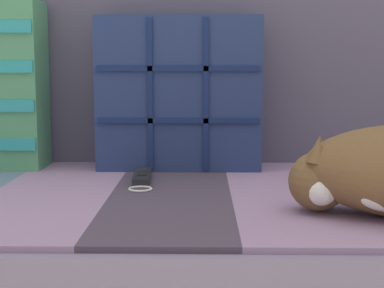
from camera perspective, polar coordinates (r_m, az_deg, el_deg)
The scene contains 4 objects.
couch at distance 1.27m, azimuth -1.87°, elevation -12.14°, with size 1.76×0.88×0.36m.
sofa_backrest at distance 1.57m, azimuth -1.27°, elevation 7.90°, with size 1.72×0.14×0.51m.
throw_pillow_quilted at distance 1.43m, azimuth -1.25°, elevation 4.94°, with size 0.39×0.14×0.36m.
game_remote_far at distance 1.27m, azimuth -4.86°, elevation -3.31°, with size 0.05×0.19×0.02m.
Camera 1 is at (0.06, -1.09, 0.61)m, focal length 55.00 mm.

